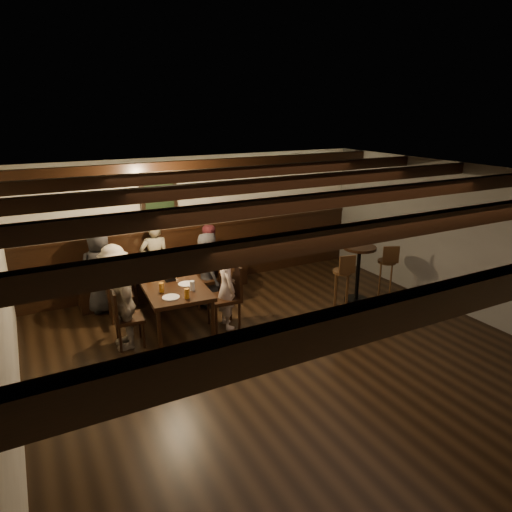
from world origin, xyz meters
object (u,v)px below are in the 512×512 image
chair_left_far (129,328)px  person_bench_right (208,260)px  bar_stool_left (342,290)px  bar_stool_right (386,279)px  person_left_far (124,303)px  person_right_far (226,288)px  dining_table (170,283)px  chair_right_near (207,288)px  chair_right_far (225,308)px  person_bench_centre (155,261)px  chair_left_near (120,304)px  high_top_table (358,265)px  person_left_near (115,283)px  person_bench_left (101,270)px  person_right_near (208,269)px

chair_left_far → person_bench_right: size_ratio=0.67×
bar_stool_left → bar_stool_right: size_ratio=1.00×
person_left_far → person_right_far: bearing=90.0°
dining_table → bar_stool_left: bearing=-14.3°
chair_right_near → chair_right_far: chair_right_far is taller
person_bench_right → person_right_far: (-0.25, -1.34, -0.01)m
chair_right_near → person_bench_centre: (-0.68, 0.65, 0.40)m
chair_left_near → person_bench_centre: person_bench_centre is taller
person_bench_centre → high_top_table: bearing=154.7°
person_right_far → high_top_table: 2.40m
chair_right_near → person_left_near: person_left_near is taller
person_left_far → high_top_table: person_left_far is taller
chair_left_far → person_right_far: (1.46, -0.11, 0.37)m
chair_left_near → person_right_far: person_right_far is taller
person_bench_left → high_top_table: size_ratio=1.45×
chair_left_far → chair_right_far: chair_right_far is taller
person_bench_right → bar_stool_left: 2.38m
chair_left_far → person_left_far: (-0.03, 0.00, 0.38)m
chair_left_near → bar_stool_right: bar_stool_right is taller
person_bench_centre → high_top_table: (3.04, -1.71, -0.05)m
chair_right_near → person_left_near: size_ratio=0.78×
chair_right_near → person_left_far: (-1.53, -0.79, 0.35)m
person_bench_left → bar_stool_right: person_bench_left is taller
chair_left_near → chair_right_near: 1.44m
chair_left_far → person_right_near: 1.76m
person_right_far → bar_stool_left: 1.95m
person_bench_left → bar_stool_right: bearing=162.3°
person_left_near → person_right_far: size_ratio=0.98×
person_bench_centre → person_right_near: bearing=141.3°
bar_stool_left → person_right_near: bearing=156.9°
chair_left_near → bar_stool_left: (3.29, -1.37, 0.11)m
person_left_near → bar_stool_right: size_ratio=1.24×
chair_right_far → person_bench_left: bearing=50.2°
person_bench_left → bar_stool_left: (3.44, -1.83, -0.34)m
bar_stool_right → chair_left_far: bearing=-162.3°
chair_left_far → chair_right_near: 1.70m
person_bench_left → person_right_far: size_ratio=1.13×
person_right_near → high_top_table: (2.33, -1.06, 0.02)m
chair_right_far → person_bench_left: person_bench_left is taller
chair_left_near → person_right_near: bearing=90.0°
chair_left_near → person_bench_left: (-0.15, 0.46, 0.45)m
person_left_near → person_left_far: (-0.06, -0.90, 0.03)m
person_bench_left → person_right_near: bearing=164.7°
high_top_table → person_bench_left: bearing=157.6°
dining_table → person_left_near: person_left_near is taller
person_bench_left → person_right_near: (1.61, -0.57, -0.08)m
bar_stool_left → dining_table: bearing=173.1°
person_right_near → person_left_far: bearing=121.0°
chair_left_near → bar_stool_right: size_ratio=0.86×
chair_right_far → person_left_near: size_ratio=0.80×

